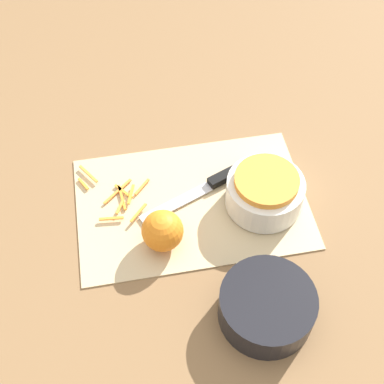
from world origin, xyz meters
TOP-DOWN VIEW (x-y plane):
  - ground_plane at (0.00, 0.00)m, footprint 4.00×4.00m
  - cutting_board at (0.00, 0.00)m, footprint 0.43×0.29m
  - bowl_speckled at (-0.13, 0.03)m, footprint 0.14×0.14m
  - bowl_dark at (-0.08, 0.24)m, footprint 0.16×0.16m
  - knife at (-0.06, -0.04)m, footprint 0.24×0.11m
  - orange_left at (0.07, 0.08)m, footprint 0.07×0.07m
  - peel_pile at (0.14, -0.04)m, footprint 0.14×0.15m

SIDE VIEW (x-z plane):
  - ground_plane at x=0.00m, z-range 0.00..0.00m
  - cutting_board at x=0.00m, z-range 0.00..0.01m
  - peel_pile at x=0.14m, z-range 0.00..0.01m
  - knife at x=-0.06m, z-range 0.00..0.02m
  - bowl_dark at x=-0.08m, z-range 0.00..0.06m
  - bowl_speckled at x=-0.13m, z-range 0.00..0.08m
  - orange_left at x=0.07m, z-range 0.01..0.08m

